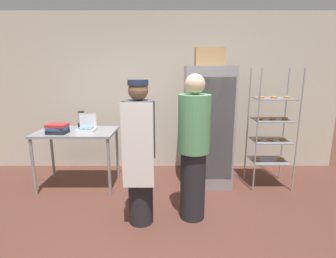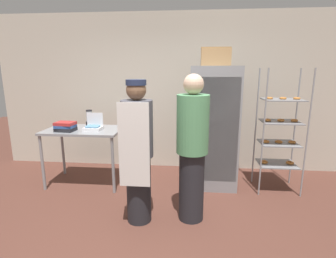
% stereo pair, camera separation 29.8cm
% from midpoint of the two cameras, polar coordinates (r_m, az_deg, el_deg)
% --- Properties ---
extents(ground_plane, '(14.00, 14.00, 0.00)m').
position_cam_midpoint_polar(ground_plane, '(3.11, -5.06, -22.69)').
color(ground_plane, brown).
extents(back_wall, '(6.40, 0.12, 2.78)m').
position_cam_midpoint_polar(back_wall, '(4.82, -2.94, 7.86)').
color(back_wall, beige).
rests_on(back_wall, ground_plane).
extents(refrigerator, '(0.72, 0.68, 1.85)m').
position_cam_midpoint_polar(refrigerator, '(4.12, 6.76, 0.44)').
color(refrigerator, gray).
rests_on(refrigerator, ground_plane).
extents(baking_rack, '(0.61, 0.49, 1.83)m').
position_cam_midpoint_polar(baking_rack, '(4.26, 19.92, -0.23)').
color(baking_rack, '#93969B').
rests_on(baking_rack, ground_plane).
extents(prep_counter, '(1.17, 0.72, 0.90)m').
position_cam_midpoint_polar(prep_counter, '(4.27, -20.98, -1.68)').
color(prep_counter, gray).
rests_on(prep_counter, ground_plane).
extents(donut_box, '(0.26, 0.21, 0.26)m').
position_cam_midpoint_polar(donut_box, '(4.12, -19.15, 0.05)').
color(donut_box, white).
rests_on(donut_box, prep_counter).
extents(blender_pitcher, '(0.12, 0.12, 0.28)m').
position_cam_midpoint_polar(blender_pitcher, '(4.34, -20.00, 1.64)').
color(blender_pitcher, black).
rests_on(blender_pitcher, prep_counter).
extents(binder_stack, '(0.29, 0.23, 0.14)m').
position_cam_midpoint_polar(binder_stack, '(4.17, -24.67, 0.05)').
color(binder_stack, '#232328').
rests_on(binder_stack, prep_counter).
extents(cardboard_storage_box, '(0.43, 0.26, 0.27)m').
position_cam_midpoint_polar(cardboard_storage_box, '(4.06, 7.07, 15.26)').
color(cardboard_storage_box, '#A87F51').
rests_on(cardboard_storage_box, refrigerator).
extents(person_baker, '(0.36, 0.38, 1.70)m').
position_cam_midpoint_polar(person_baker, '(3.03, -8.83, -4.99)').
color(person_baker, '#232328').
rests_on(person_baker, ground_plane).
extents(person_customer, '(0.37, 0.37, 1.76)m').
position_cam_midpoint_polar(person_customer, '(3.09, 3.03, -4.19)').
color(person_customer, '#232328').
rests_on(person_customer, ground_plane).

